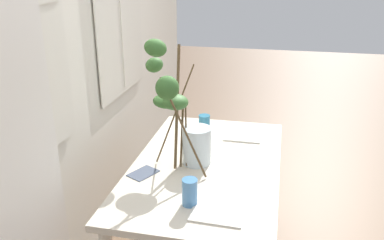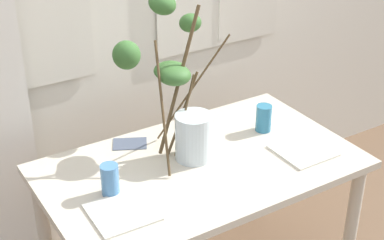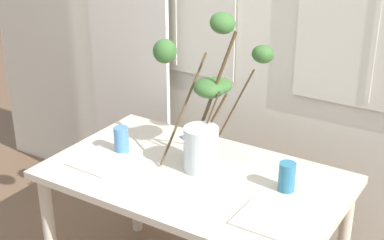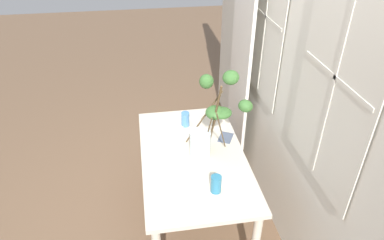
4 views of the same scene
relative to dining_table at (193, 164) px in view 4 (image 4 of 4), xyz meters
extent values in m
plane|color=brown|center=(0.00, 0.00, -0.64)|extent=(14.00, 14.00, 0.00)
cube|color=silver|center=(0.00, 0.77, 0.75)|extent=(4.22, 0.12, 2.78)
cube|color=silver|center=(-0.57, 0.70, 1.00)|extent=(0.71, 0.01, 1.32)
cube|color=silver|center=(-0.57, 0.69, 1.00)|extent=(0.78, 0.01, 1.39)
cube|color=silver|center=(-0.57, 0.69, 1.00)|extent=(0.02, 0.01, 1.32)
cube|color=silver|center=(-0.57, 0.69, 1.00)|extent=(0.71, 0.01, 0.02)
cube|color=silver|center=(0.57, 0.70, 1.00)|extent=(0.71, 0.01, 1.32)
cube|color=silver|center=(0.57, 0.69, 1.00)|extent=(0.78, 0.01, 1.39)
cube|color=silver|center=(0.57, 0.69, 1.00)|extent=(0.02, 0.01, 1.32)
cube|color=silver|center=(0.57, 0.69, 1.00)|extent=(0.71, 0.01, 0.02)
cube|color=silver|center=(-0.83, 0.59, 0.60)|extent=(0.56, 0.03, 2.48)
cube|color=beige|center=(0.00, 0.00, 0.08)|extent=(1.38, 0.81, 0.04)
cylinder|color=beige|center=(-0.63, -0.35, -0.29)|extent=(0.06, 0.06, 0.70)
cylinder|color=beige|center=(-0.63, 0.35, -0.29)|extent=(0.06, 0.06, 0.70)
cylinder|color=silver|center=(0.00, 0.06, 0.20)|extent=(0.16, 0.16, 0.21)
cylinder|color=silver|center=(0.00, 0.06, 0.13)|extent=(0.15, 0.15, 0.07)
cylinder|color=brown|center=(0.08, 0.20, 0.36)|extent=(0.29, 0.17, 0.51)
ellipsoid|color=#38662D|center=(0.16, 0.34, 0.61)|extent=(0.14, 0.15, 0.11)
cylinder|color=brown|center=(-0.01, 0.11, 0.28)|extent=(0.13, 0.04, 0.36)
ellipsoid|color=#38662D|center=(-0.03, 0.17, 0.46)|extent=(0.19, 0.19, 0.10)
cylinder|color=brown|center=(-0.13, 0.10, 0.35)|extent=(0.10, 0.27, 0.51)
ellipsoid|color=#38662D|center=(-0.26, 0.15, 0.61)|extent=(0.14, 0.16, 0.14)
cylinder|color=brown|center=(-0.01, 0.14, 0.28)|extent=(0.18, 0.03, 0.36)
ellipsoid|color=#38662D|center=(-0.02, 0.22, 0.46)|extent=(0.17, 0.17, 0.08)
cylinder|color=brown|center=(-0.01, 0.16, 0.42)|extent=(0.23, 0.04, 0.65)
ellipsoid|color=#38662D|center=(-0.02, 0.27, 0.74)|extent=(0.15, 0.15, 0.14)
cylinder|color=#4C84BC|center=(-0.43, 0.00, 0.16)|extent=(0.07, 0.07, 0.13)
cylinder|color=teal|center=(0.42, 0.09, 0.16)|extent=(0.07, 0.07, 0.13)
cube|color=silver|center=(-0.45, -0.14, 0.10)|extent=(0.25, 0.25, 0.01)
cube|color=silver|center=(0.45, -0.16, 0.10)|extent=(0.24, 0.24, 0.01)
cube|color=#4C566B|center=(-0.19, 0.31, 0.10)|extent=(0.19, 0.17, 0.00)
camera|label=1|loc=(-2.04, -0.37, 1.16)|focal=38.38mm
camera|label=2|loc=(-1.18, -1.83, 1.47)|focal=54.95mm
camera|label=3|loc=(1.21, -1.94, 1.36)|focal=52.49mm
camera|label=4|loc=(2.13, -0.35, 1.83)|focal=32.52mm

